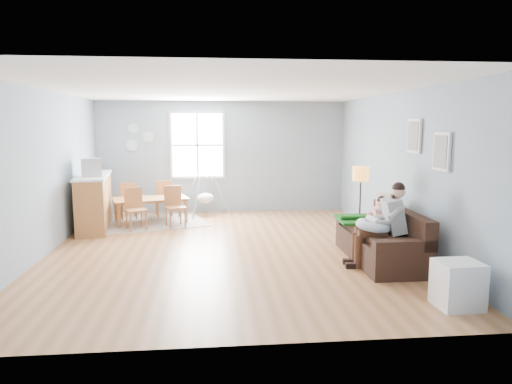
{
  "coord_description": "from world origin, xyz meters",
  "views": [
    {
      "loc": [
        -0.26,
        -7.65,
        2.11
      ],
      "look_at": [
        0.48,
        -0.05,
        1.0
      ],
      "focal_mm": 32.0,
      "sensor_mm": 36.0,
      "label": 1
    }
  ],
  "objects": [
    {
      "name": "room",
      "position": [
        0.0,
        0.0,
        2.42
      ],
      "size": [
        8.4,
        9.4,
        3.9
      ],
      "color": "#956234"
    },
    {
      "name": "window",
      "position": [
        -0.6,
        3.46,
        1.65
      ],
      "size": [
        1.32,
        0.08,
        1.62
      ],
      "color": "silver",
      "rests_on": "room"
    },
    {
      "name": "pictures",
      "position": [
        2.97,
        -1.05,
        1.85
      ],
      "size": [
        0.05,
        1.34,
        0.74
      ],
      "color": "silver",
      "rests_on": "room"
    },
    {
      "name": "wall_plates",
      "position": [
        -2.0,
        3.47,
        1.83
      ],
      "size": [
        0.67,
        0.02,
        0.66
      ],
      "color": "#94A7B2",
      "rests_on": "room"
    },
    {
      "name": "sofa",
      "position": [
        2.42,
        -0.89,
        0.29
      ],
      "size": [
        0.88,
        2.03,
        0.82
      ],
      "color": "black",
      "rests_on": "room"
    },
    {
      "name": "green_throw",
      "position": [
        2.34,
        -0.21,
        0.52
      ],
      "size": [
        0.97,
        0.84,
        0.04
      ],
      "primitive_type": "cube",
      "rotation": [
        0.0,
        0.0,
        -0.06
      ],
      "color": "#145814",
      "rests_on": "sofa"
    },
    {
      "name": "beige_pillow",
      "position": [
        2.63,
        -0.36,
        0.73
      ],
      "size": [
        0.17,
        0.47,
        0.46
      ],
      "primitive_type": "cube",
      "rotation": [
        0.0,
        0.0,
        0.1
      ],
      "color": "tan",
      "rests_on": "sofa"
    },
    {
      "name": "father",
      "position": [
        2.28,
        -1.18,
        0.69
      ],
      "size": [
        0.91,
        0.44,
        1.29
      ],
      "color": "gray",
      "rests_on": "sofa"
    },
    {
      "name": "nursing_pillow",
      "position": [
        2.13,
        -1.18,
        0.63
      ],
      "size": [
        0.58,
        0.57,
        0.21
      ],
      "primitive_type": "torus",
      "rotation": [
        0.0,
        0.14,
        -0.1
      ],
      "color": "silver",
      "rests_on": "father"
    },
    {
      "name": "infant",
      "position": [
        2.13,
        -1.14,
        0.71
      ],
      "size": [
        0.17,
        0.35,
        0.13
      ],
      "color": "silver",
      "rests_on": "nursing_pillow"
    },
    {
      "name": "toddler",
      "position": [
        2.34,
        -0.7,
        0.69
      ],
      "size": [
        0.51,
        0.27,
        0.78
      ],
      "color": "white",
      "rests_on": "sofa"
    },
    {
      "name": "floor_lamp",
      "position": [
        2.3,
        -0.03,
        1.17
      ],
      "size": [
        0.29,
        0.29,
        1.42
      ],
      "color": "black",
      "rests_on": "room"
    },
    {
      "name": "storage_cube",
      "position": [
        2.58,
        -2.79,
        0.27
      ],
      "size": [
        0.51,
        0.46,
        0.55
      ],
      "color": "white",
      "rests_on": "room"
    },
    {
      "name": "rug",
      "position": [
        -1.6,
        2.35,
        0.01
      ],
      "size": [
        2.64,
        2.28,
        0.01
      ],
      "primitive_type": "cube",
      "rotation": [
        0.0,
        0.0,
        0.29
      ],
      "color": "gray",
      "rests_on": "room"
    },
    {
      "name": "dining_table",
      "position": [
        -1.6,
        2.35,
        0.28
      ],
      "size": [
        1.75,
        1.28,
        0.55
      ],
      "primitive_type": "imported",
      "rotation": [
        0.0,
        0.0,
        0.29
      ],
      "color": "#925E30",
      "rests_on": "rug"
    },
    {
      "name": "chair_sw",
      "position": [
        -1.84,
        1.7,
        0.48
      ],
      "size": [
        0.52,
        0.52,
        0.86
      ],
      "color": "#986134",
      "rests_on": "rug"
    },
    {
      "name": "chair_se",
      "position": [
        -1.06,
        1.94,
        0.48
      ],
      "size": [
        0.5,
        0.5,
        0.86
      ],
      "color": "#986134",
      "rests_on": "rug"
    },
    {
      "name": "chair_nw",
      "position": [
        -2.15,
        2.76,
        0.47
      ],
      "size": [
        0.47,
        0.47,
        0.85
      ],
      "color": "#986134",
      "rests_on": "rug"
    },
    {
      "name": "chair_ne",
      "position": [
        -1.38,
        2.99,
        0.48
      ],
      "size": [
        0.47,
        0.47,
        0.86
      ],
      "color": "#986134",
      "rests_on": "rug"
    },
    {
      "name": "counter",
      "position": [
        -2.7,
        1.97,
        0.57
      ],
      "size": [
        0.85,
        2.06,
        1.12
      ],
      "color": "#925E30",
      "rests_on": "room"
    },
    {
      "name": "monitor",
      "position": [
        -2.63,
        1.6,
        1.3
      ],
      "size": [
        0.45,
        0.44,
        0.36
      ],
      "color": "#A4A4A9",
      "rests_on": "counter"
    },
    {
      "name": "baby_swing",
      "position": [
        -0.42,
        3.1,
        0.43
      ],
      "size": [
        1.19,
        1.21,
        0.96
      ],
      "color": "#A4A4A9",
      "rests_on": "room"
    }
  ]
}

